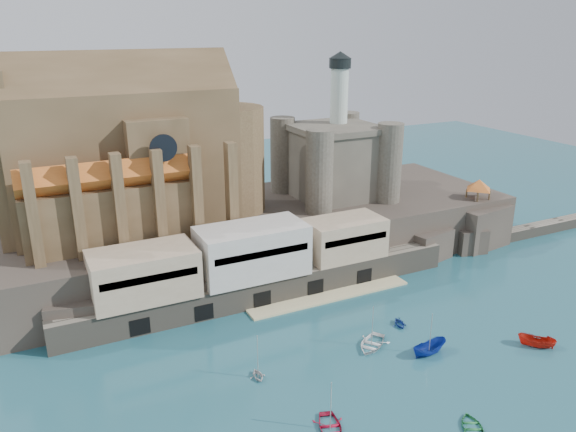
{
  "coord_description": "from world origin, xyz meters",
  "views": [
    {
      "loc": [
        -42.91,
        -56.51,
        44.55
      ],
      "look_at": [
        0.89,
        32.0,
        10.56
      ],
      "focal_mm": 35.0,
      "sensor_mm": 36.0,
      "label": 1
    }
  ],
  "objects_px": {
    "castle_keep": "(334,157)",
    "church": "(136,158)",
    "pavilion": "(479,186)",
    "boat_0": "(330,429)",
    "boat_2": "(429,354)"
  },
  "relations": [
    {
      "from": "pavilion",
      "to": "boat_2",
      "type": "xyz_separation_m",
      "value": [
        -36.27,
        -29.47,
        -12.73
      ]
    },
    {
      "from": "pavilion",
      "to": "boat_2",
      "type": "distance_m",
      "value": 48.43
    },
    {
      "from": "castle_keep",
      "to": "boat_2",
      "type": "relative_size",
      "value": 5.05
    },
    {
      "from": "castle_keep",
      "to": "pavilion",
      "type": "xyz_separation_m",
      "value": [
        25.92,
        -15.08,
        -5.59
      ]
    },
    {
      "from": "castle_keep",
      "to": "church",
      "type": "bearing_deg",
      "value": 178.89
    },
    {
      "from": "church",
      "to": "pavilion",
      "type": "distance_m",
      "value": 68.65
    },
    {
      "from": "boat_0",
      "to": "boat_2",
      "type": "distance_m",
      "value": 21.86
    },
    {
      "from": "pavilion",
      "to": "church",
      "type": "bearing_deg",
      "value": 166.52
    },
    {
      "from": "boat_0",
      "to": "castle_keep",
      "type": "bearing_deg",
      "value": 77.37
    },
    {
      "from": "pavilion",
      "to": "boat_2",
      "type": "height_order",
      "value": "pavilion"
    },
    {
      "from": "church",
      "to": "boat_0",
      "type": "relative_size",
      "value": 8.57
    },
    {
      "from": "castle_keep",
      "to": "pavilion",
      "type": "relative_size",
      "value": 4.58
    },
    {
      "from": "castle_keep",
      "to": "boat_0",
      "type": "bearing_deg",
      "value": -120.79
    },
    {
      "from": "boat_2",
      "to": "boat_0",
      "type": "bearing_deg",
      "value": 104.96
    },
    {
      "from": "church",
      "to": "pavilion",
      "type": "relative_size",
      "value": 7.34
    }
  ]
}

